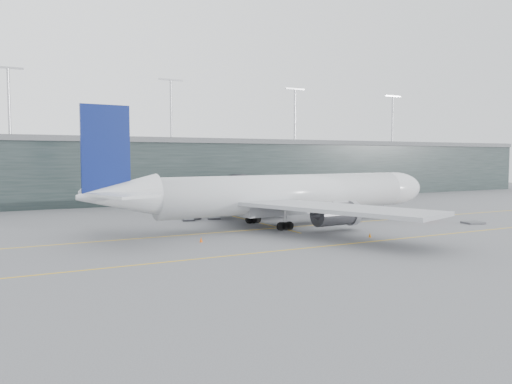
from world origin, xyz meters
name	(u,v)px	position (x,y,z in m)	size (l,w,h in m)	color
ground	(238,227)	(0.00, 0.00, 0.00)	(320.00, 320.00, 0.00)	#59585D
taxiline_a	(250,230)	(0.00, -4.00, 0.01)	(160.00, 0.25, 0.02)	gold
taxiline_b	(311,248)	(0.00, -20.00, 0.01)	(160.00, 0.25, 0.02)	gold
taxiline_lead_main	(217,212)	(5.00, 20.00, 0.01)	(0.25, 60.00, 0.02)	gold
terminal	(141,169)	(0.00, 58.00, 7.62)	(240.00, 36.00, 29.00)	black
main_aircraft	(286,194)	(7.53, -1.74, 4.86)	(61.71, 57.89, 17.30)	silver
jet_bridge	(275,184)	(19.93, 23.63, 4.91)	(4.74, 44.13, 6.56)	#2C2B31
gse_cart	(422,216)	(30.30, -7.99, 0.88)	(2.53, 1.84, 1.57)	#B80D14
baggage_dolly	(473,223)	(34.98, -14.27, 0.18)	(3.02, 2.42, 0.30)	#3E3F44
uld_a	(188,215)	(-4.49, 10.12, 0.94)	(2.18, 1.85, 1.80)	#38383D
uld_b	(194,214)	(-2.96, 11.57, 0.98)	(2.40, 2.11, 1.87)	#38383D
uld_c	(214,213)	(0.13, 10.09, 1.04)	(2.60, 2.31, 1.98)	#38383D
cone_nose	(430,216)	(34.82, -5.46, 0.37)	(0.46, 0.46, 0.73)	orange
cone_wing_stbd	(370,235)	(11.18, -17.30, 0.32)	(0.40, 0.40, 0.63)	orange
cone_wing_port	(269,214)	(10.69, 9.76, 0.36)	(0.45, 0.45, 0.71)	#E34E0C
cone_tail	(201,239)	(-10.17, -10.45, 0.34)	(0.43, 0.43, 0.68)	#DD520C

